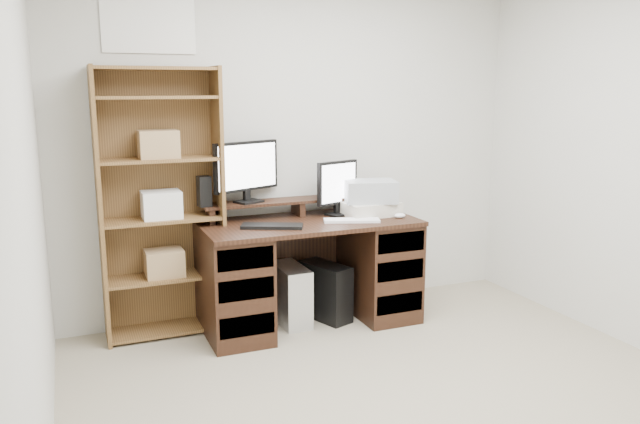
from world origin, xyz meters
TOP-DOWN VIEW (x-y plane):
  - room at (-0.00, 0.00)m, footprint 3.54×4.04m
  - desk at (-0.06, 1.64)m, footprint 1.50×0.70m
  - riser_shelf at (-0.06, 1.85)m, footprint 1.40×0.22m
  - monitor_wide at (-0.44, 1.86)m, footprint 0.51×0.24m
  - monitor_small at (0.21, 1.75)m, footprint 0.35×0.18m
  - speaker at (-0.75, 1.82)m, footprint 0.09×0.09m
  - keyboard_black at (-0.36, 1.52)m, footprint 0.42×0.29m
  - keyboard_white at (0.20, 1.49)m, footprint 0.40×0.23m
  - mouse at (0.57, 1.48)m, footprint 0.10×0.08m
  - printer at (0.43, 1.65)m, footprint 0.40×0.31m
  - basket at (0.43, 1.65)m, footprint 0.42×0.35m
  - tower_silver at (-0.18, 1.69)m, footprint 0.20×0.42m
  - tower_black at (0.08, 1.67)m, footprint 0.31×0.45m
  - bookshelf at (-1.03, 1.86)m, footprint 0.80×0.30m

SIDE VIEW (x-z plane):
  - tower_black at x=0.08m, z-range 0.00..0.41m
  - tower_silver at x=-0.18m, z-range 0.00..0.42m
  - desk at x=-0.06m, z-range 0.01..0.76m
  - keyboard_white at x=0.20m, z-range 0.75..0.77m
  - keyboard_black at x=-0.36m, z-range 0.75..0.77m
  - mouse at x=0.57m, z-range 0.75..0.78m
  - printer at x=0.43m, z-range 0.75..0.85m
  - riser_shelf at x=-0.06m, z-range 0.78..0.90m
  - bookshelf at x=-1.03m, z-range 0.02..1.82m
  - basket at x=0.43m, z-range 0.85..1.00m
  - monitor_small at x=0.21m, z-range 0.77..1.16m
  - speaker at x=-0.75m, z-range 0.87..1.08m
  - monitor_wide at x=-0.44m, z-range 0.90..1.32m
  - room at x=0.00m, z-range -0.02..2.52m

